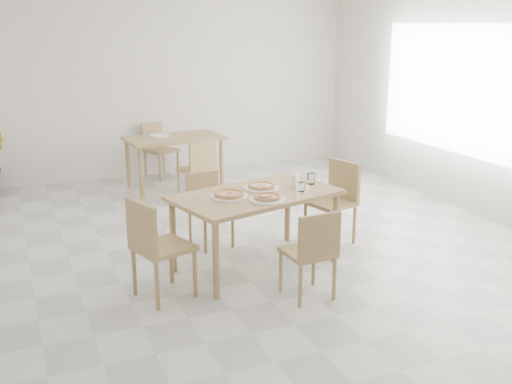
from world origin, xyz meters
name	(u,v)px	position (x,y,z in m)	size (l,w,h in m)	color
room	(465,90)	(2.98, 0.30, 1.50)	(7.28, 7.00, 7.00)	silver
main_table	(256,201)	(-0.20, -0.54, 0.67)	(1.72, 1.23, 0.75)	tan
chair_south	(313,249)	(-0.03, -1.39, 0.46)	(0.42, 0.42, 0.80)	#9F864F
chair_north	(207,204)	(-0.43, 0.23, 0.45)	(0.45, 0.45, 0.78)	#9F864F
chair_west	(154,242)	(-1.27, -0.86, 0.52)	(0.56, 0.56, 0.90)	#9F864F
chair_east	(336,196)	(0.88, -0.21, 0.51)	(0.53, 0.53, 0.88)	#9F864F
plate_margherita	(229,196)	(-0.48, -0.57, 0.76)	(0.34, 0.34, 0.02)	white
plate_mushroom	(262,188)	(-0.09, -0.43, 0.76)	(0.35, 0.35, 0.02)	white
plate_pepperoni	(267,199)	(-0.19, -0.80, 0.76)	(0.34, 0.34, 0.02)	white
pizza_margherita	(229,194)	(-0.48, -0.57, 0.78)	(0.36, 0.36, 0.03)	tan
pizza_mushroom	(262,186)	(-0.09, -0.43, 0.78)	(0.28, 0.28, 0.03)	tan
pizza_pepperoni	(267,197)	(-0.19, -0.80, 0.78)	(0.28, 0.28, 0.03)	tan
tumbler_a	(311,179)	(0.45, -0.44, 0.80)	(0.08, 0.08, 0.11)	white
tumbler_b	(301,187)	(0.23, -0.65, 0.79)	(0.07, 0.07, 0.09)	white
napkin_holder	(296,181)	(0.26, -0.49, 0.81)	(0.13, 0.12, 0.13)	silver
fork_a	(202,199)	(-0.73, -0.54, 0.75)	(0.01, 0.17, 0.01)	silver
fork_b	(234,210)	(-0.59, -0.97, 0.75)	(0.01, 0.17, 0.01)	silver
second_table	(174,143)	(-0.14, 2.58, 0.65)	(1.39, 0.87, 0.75)	#9F864F
chair_back_s	(199,166)	(-0.02, 1.82, 0.47)	(0.49, 0.49, 0.82)	#9F864F
chair_back_n	(158,146)	(-0.19, 3.35, 0.48)	(0.54, 0.54, 0.83)	#9F864F
plate_empty	(159,135)	(-0.32, 2.72, 0.76)	(0.27, 0.27, 0.02)	white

